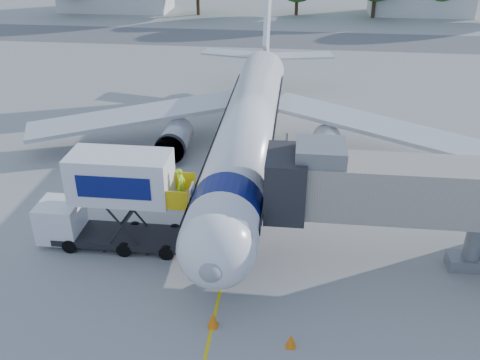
# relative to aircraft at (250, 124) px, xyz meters

# --- Properties ---
(ground) EXTENTS (160.00, 160.00, 0.00)m
(ground) POSITION_rel_aircraft_xyz_m (0.00, -4.12, -2.95)
(ground) COLOR gray
(ground) RESTS_ON ground
(guidance_line) EXTENTS (0.15, 70.00, 0.01)m
(guidance_line) POSITION_rel_aircraft_xyz_m (0.00, -4.12, -2.94)
(guidance_line) COLOR yellow
(guidance_line) RESTS_ON ground
(taxiway_strip) EXTENTS (120.00, 10.00, 0.01)m
(taxiway_strip) POSITION_rel_aircraft_xyz_m (0.00, 37.88, -2.94)
(taxiway_strip) COLOR #59595B
(taxiway_strip) RESTS_ON ground
(aircraft) EXTENTS (34.17, 37.73, 11.35)m
(aircraft) POSITION_rel_aircraft_xyz_m (0.00, 0.00, 0.00)
(aircraft) COLOR silver
(aircraft) RESTS_ON ground
(jet_bridge) EXTENTS (13.90, 3.20, 6.60)m
(jet_bridge) POSITION_rel_aircraft_xyz_m (7.99, -11.12, 1.39)
(jet_bridge) COLOR #A2978A
(jet_bridge) RESTS_ON ground
(catering_hiloader) EXTENTS (8.50, 2.44, 5.50)m
(catering_hiloader) POSITION_rel_aircraft_xyz_m (-6.27, -11.12, -0.19)
(catering_hiloader) COLOR black
(catering_hiloader) RESTS_ON ground
(safety_cone_a) EXTENTS (0.44, 0.44, 0.69)m
(safety_cone_a) POSITION_rel_aircraft_xyz_m (3.53, -17.68, -2.62)
(safety_cone_a) COLOR orange
(safety_cone_a) RESTS_ON ground
(safety_cone_b) EXTENTS (0.48, 0.48, 0.77)m
(safety_cone_b) POSITION_rel_aircraft_xyz_m (0.04, -16.85, -2.58)
(safety_cone_b) COLOR orange
(safety_cone_b) RESTS_ON ground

